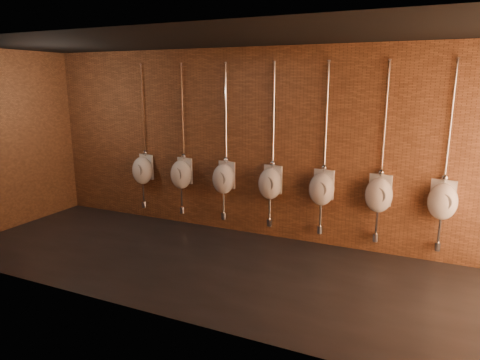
# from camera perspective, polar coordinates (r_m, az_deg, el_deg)

# --- Properties ---
(ground) EXTENTS (8.50, 8.50, 0.00)m
(ground) POSITION_cam_1_polar(r_m,az_deg,el_deg) (6.42, -2.88, -11.34)
(ground) COLOR black
(ground) RESTS_ON ground
(room_shell) EXTENTS (8.54, 3.04, 3.22)m
(room_shell) POSITION_cam_1_polar(r_m,az_deg,el_deg) (5.88, -3.10, 6.81)
(room_shell) COLOR black
(room_shell) RESTS_ON ground
(urinal_0) EXTENTS (0.47, 0.43, 2.72)m
(urinal_0) POSITION_cam_1_polar(r_m,az_deg,el_deg) (8.42, -12.85, 1.34)
(urinal_0) COLOR white
(urinal_0) RESTS_ON ground
(urinal_1) EXTENTS (0.47, 0.43, 2.72)m
(urinal_1) POSITION_cam_1_polar(r_m,az_deg,el_deg) (7.93, -7.82, 0.83)
(urinal_1) COLOR white
(urinal_1) RESTS_ON ground
(urinal_2) EXTENTS (0.47, 0.43, 2.72)m
(urinal_2) POSITION_cam_1_polar(r_m,az_deg,el_deg) (7.51, -2.18, 0.25)
(urinal_2) COLOR white
(urinal_2) RESTS_ON ground
(urinal_3) EXTENTS (0.47, 0.43, 2.72)m
(urinal_3) POSITION_cam_1_polar(r_m,az_deg,el_deg) (7.17, 4.07, -0.40)
(urinal_3) COLOR white
(urinal_3) RESTS_ON ground
(urinal_4) EXTENTS (0.47, 0.43, 2.72)m
(urinal_4) POSITION_cam_1_polar(r_m,az_deg,el_deg) (6.92, 10.85, -1.09)
(urinal_4) COLOR white
(urinal_4) RESTS_ON ground
(urinal_5) EXTENTS (0.47, 0.43, 2.72)m
(urinal_5) POSITION_cam_1_polar(r_m,az_deg,el_deg) (6.78, 18.03, -1.81)
(urinal_5) COLOR white
(urinal_5) RESTS_ON ground
(urinal_6) EXTENTS (0.47, 0.43, 2.72)m
(urinal_6) POSITION_cam_1_polar(r_m,az_deg,el_deg) (6.74, 25.40, -2.51)
(urinal_6) COLOR white
(urinal_6) RESTS_ON ground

